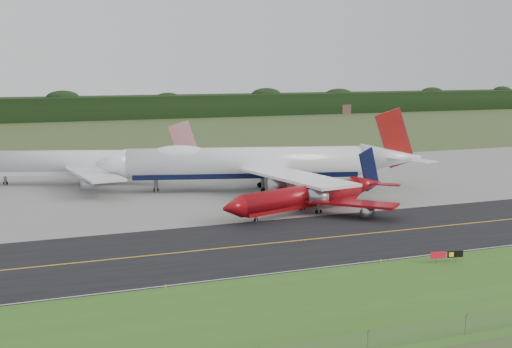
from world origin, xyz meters
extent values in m
plane|color=#415125|center=(0.00, 0.00, 0.00)|extent=(600.00, 600.00, 0.00)
cube|color=#38601C|center=(0.00, -35.00, 0.01)|extent=(400.00, 30.00, 0.01)
cube|color=black|center=(0.00, -4.00, 0.01)|extent=(400.00, 32.00, 0.02)
cube|color=gray|center=(0.00, 51.00, 0.01)|extent=(400.00, 78.00, 0.01)
cube|color=gold|center=(0.00, -4.00, 0.03)|extent=(400.00, 0.40, 0.00)
cube|color=silver|center=(0.00, -19.50, 0.03)|extent=(400.00, 0.25, 0.00)
plane|color=slate|center=(0.00, -48.00, 1.10)|extent=(320.00, 0.00, 320.00)
cylinder|color=slate|center=(0.00, -48.00, 1.10)|extent=(0.10, 0.10, 2.20)
cube|color=black|center=(0.00, 275.00, 6.00)|extent=(700.00, 24.00, 12.00)
cylinder|color=white|center=(3.95, 42.96, 6.61)|extent=(53.55, 21.10, 6.82)
cube|color=black|center=(3.95, 42.96, 4.39)|extent=(50.51, 18.73, 2.39)
cone|color=white|center=(-25.13, 51.14, 6.61)|extent=(8.31, 8.38, 6.82)
cone|color=white|center=(36.63, 33.78, 7.12)|extent=(15.49, 10.40, 6.82)
ellipsoid|color=white|center=(-10.53, 47.03, 8.48)|extent=(14.96, 9.35, 4.35)
cube|color=white|center=(8.82, 25.81, 5.41)|extent=(14.48, 31.56, 0.58)
cube|color=white|center=(17.04, 55.07, 5.41)|extent=(27.17, 29.37, 0.58)
cube|color=#A11512|center=(37.36, 33.57, 11.75)|extent=(9.59, 3.18, 14.13)
cylinder|color=gray|center=(4.97, 27.58, 3.55)|extent=(4.36, 3.77, 2.86)
cylinder|color=gray|center=(12.83, 55.56, 3.55)|extent=(4.36, 3.77, 2.86)
cylinder|color=gray|center=(7.32, 13.19, 3.55)|extent=(4.36, 3.77, 2.86)
cylinder|color=gray|center=(22.34, 66.62, 3.55)|extent=(4.36, 3.77, 2.86)
cylinder|color=black|center=(-15.70, 48.48, 0.61)|extent=(1.33, 0.86, 1.23)
cylinder|color=slate|center=(7.07, 38.19, 2.28)|extent=(1.18, 1.18, 4.56)
cylinder|color=black|center=(7.07, 38.19, 0.61)|extent=(1.35, 0.92, 1.23)
cylinder|color=slate|center=(9.10, 45.41, 2.28)|extent=(1.18, 1.18, 4.56)
cylinder|color=black|center=(9.10, 45.41, 0.61)|extent=(1.35, 0.92, 1.23)
cylinder|color=maroon|center=(4.87, 15.50, 3.36)|extent=(30.16, 13.58, 4.12)
cube|color=maroon|center=(4.87, 15.50, 2.02)|extent=(28.39, 12.12, 1.44)
cone|color=maroon|center=(-11.36, 10.05, 3.36)|extent=(4.92, 5.11, 4.12)
cone|color=maroon|center=(23.10, 21.61, 3.67)|extent=(8.92, 6.46, 4.12)
cube|color=maroon|center=(12.51, 9.12, 2.64)|extent=(15.66, 16.07, 0.46)
cube|color=maroon|center=(7.13, 25.19, 2.64)|extent=(7.37, 17.46, 0.46)
cube|color=black|center=(23.65, 21.79, 6.77)|extent=(6.27, 2.38, 9.37)
cylinder|color=gray|center=(13.51, 5.18, 1.51)|extent=(2.68, 2.35, 1.73)
cylinder|color=gray|center=(5.55, 28.93, 1.51)|extent=(2.68, 2.35, 1.73)
cylinder|color=black|center=(-6.09, 11.82, 0.37)|extent=(0.81, 0.55, 0.74)
cylinder|color=slate|center=(7.90, 14.12, 1.06)|extent=(0.73, 0.73, 2.12)
cylinder|color=black|center=(7.90, 14.12, 0.37)|extent=(0.82, 0.59, 0.74)
cylinder|color=slate|center=(6.46, 18.42, 1.06)|extent=(0.73, 0.73, 2.12)
cylinder|color=black|center=(6.46, 18.42, 0.37)|extent=(0.82, 0.59, 0.74)
cylinder|color=silver|center=(-31.76, 66.31, 5.41)|extent=(41.49, 19.09, 5.82)
cube|color=white|center=(-31.76, 66.31, 3.52)|extent=(39.04, 17.03, 2.04)
cone|color=silver|center=(-6.73, 57.72, 5.85)|extent=(12.34, 9.09, 5.82)
cube|color=silver|center=(-28.71, 52.58, 4.40)|extent=(10.05, 24.65, 0.52)
cube|color=silver|center=(-20.93, 75.27, 4.40)|extent=(22.09, 22.52, 0.52)
cube|color=red|center=(-6.11, 57.51, 9.63)|extent=(7.74, 3.04, 11.56)
cylinder|color=gray|center=(-30.90, 47.27, 2.81)|extent=(3.80, 3.34, 2.44)
cylinder|color=gray|center=(-19.40, 80.81, 2.81)|extent=(3.80, 3.34, 2.44)
cylinder|color=black|center=(-46.81, 71.47, 0.52)|extent=(1.14, 0.79, 1.05)
cylinder|color=slate|center=(-29.63, 62.20, 1.83)|extent=(1.03, 1.03, 3.67)
cylinder|color=black|center=(-29.63, 62.20, 0.52)|extent=(1.16, 0.83, 1.05)
cylinder|color=slate|center=(-27.55, 68.25, 1.83)|extent=(1.03, 1.03, 3.67)
cylinder|color=black|center=(-27.55, 68.25, 0.52)|extent=(1.16, 0.83, 1.05)
cylinder|color=slate|center=(7.85, -23.74, 0.37)|extent=(0.13, 0.13, 0.74)
cylinder|color=slate|center=(10.97, -24.26, 0.37)|extent=(0.13, 0.13, 0.74)
cube|color=maroon|center=(8.16, -23.80, 1.21)|extent=(2.32, 0.56, 0.95)
cube|color=black|center=(10.14, -24.12, 1.21)|extent=(1.07, 0.36, 0.95)
cube|color=black|center=(11.39, -24.32, 1.21)|extent=(1.28, 0.39, 0.95)
cylinder|color=yellow|center=(-31.65, -20.50, 0.25)|extent=(0.16, 0.16, 0.50)
cylinder|color=yellow|center=(0.51, -20.50, 0.25)|extent=(0.16, 0.16, 0.50)
camera|label=1|loc=(-53.80, -106.97, 28.53)|focal=50.00mm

